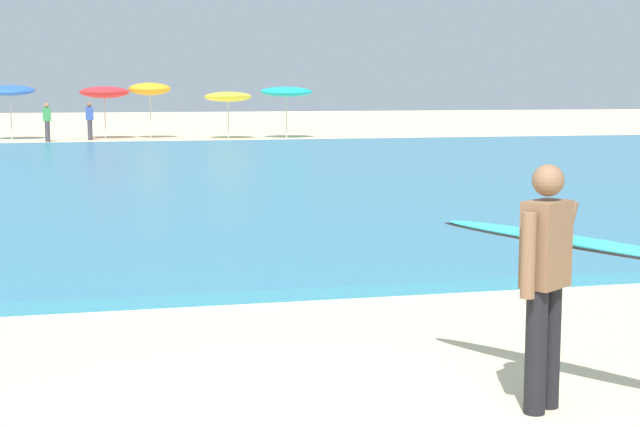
{
  "coord_description": "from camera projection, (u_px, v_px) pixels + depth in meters",
  "views": [
    {
      "loc": [
        -1.79,
        -4.83,
        2.26
      ],
      "look_at": [
        0.23,
        3.64,
        1.1
      ],
      "focal_mm": 54.05,
      "sensor_mm": 36.0,
      "label": 1
    }
  ],
  "objects": [
    {
      "name": "sea",
      "position": [
        167.0,
        176.0,
        23.58
      ],
      "size": [
        120.0,
        28.0,
        0.14
      ],
      "primitive_type": "cube",
      "color": "teal",
      "rests_on": "ground"
    },
    {
      "name": "surfer_with_board",
      "position": [
        561.0,
        263.0,
        6.77
      ],
      "size": [
        1.55,
        2.15,
        1.73
      ],
      "color": "black",
      "rests_on": "ground"
    },
    {
      "name": "beach_umbrella_3",
      "position": [
        10.0,
        90.0,
        40.44
      ],
      "size": [
        2.06,
        2.09,
        2.36
      ],
      "color": "beige",
      "rests_on": "ground"
    },
    {
      "name": "beach_umbrella_4",
      "position": [
        104.0,
        92.0,
        41.16
      ],
      "size": [
        2.09,
        2.09,
        2.24
      ],
      "color": "beige",
      "rests_on": "ground"
    },
    {
      "name": "beach_umbrella_5",
      "position": [
        150.0,
        89.0,
        41.54
      ],
      "size": [
        1.8,
        1.82,
        2.42
      ],
      "color": "beige",
      "rests_on": "ground"
    },
    {
      "name": "beach_umbrella_6",
      "position": [
        228.0,
        97.0,
        41.27
      ],
      "size": [
        2.03,
        2.05,
        2.04
      ],
      "color": "beige",
      "rests_on": "ground"
    },
    {
      "name": "beach_umbrella_7",
      "position": [
        286.0,
        92.0,
        41.79
      ],
      "size": [
        2.26,
        2.27,
        2.27
      ],
      "color": "beige",
      "rests_on": "ground"
    },
    {
      "name": "beachgoer_near_row_left",
      "position": [
        47.0,
        121.0,
        38.99
      ],
      "size": [
        0.32,
        0.2,
        1.58
      ],
      "color": "#383842",
      "rests_on": "ground"
    },
    {
      "name": "beachgoer_near_row_mid",
      "position": [
        90.0,
        120.0,
        40.24
      ],
      "size": [
        0.32,
        0.2,
        1.58
      ],
      "color": "#383842",
      "rests_on": "ground"
    }
  ]
}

